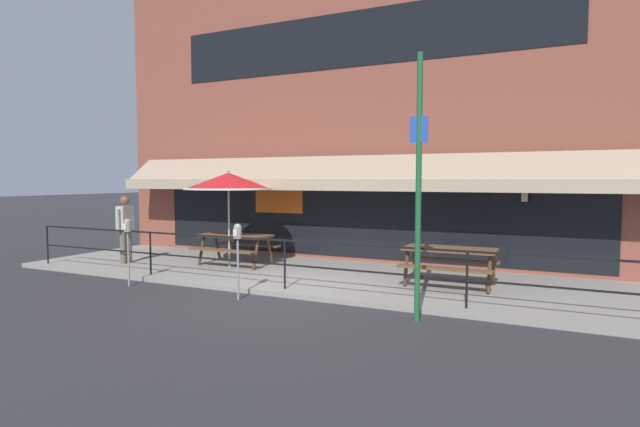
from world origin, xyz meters
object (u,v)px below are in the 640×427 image
object	(u,v)px
patio_umbrella_left	(228,182)
parking_meter_near	(128,232)
picnic_table_left	(235,241)
pedestrian_walking	(125,226)
picnic_table_centre	(450,256)
parking_meter_far	(238,238)
street_sign_pole	(419,185)

from	to	relation	value
patio_umbrella_left	parking_meter_near	world-z (taller)	patio_umbrella_left
picnic_table_left	pedestrian_walking	size ratio (longest dim) A/B	1.05
patio_umbrella_left	pedestrian_walking	xyz separation A→B (m)	(-2.69, -0.70, -1.12)
picnic_table_centre	patio_umbrella_left	size ratio (longest dim) A/B	0.76
picnic_table_centre	parking_meter_far	size ratio (longest dim) A/B	1.27
parking_meter_near	parking_meter_far	xyz separation A→B (m)	(2.76, -0.01, 0.00)
pedestrian_walking	parking_meter_near	bearing A→B (deg)	-42.34
picnic_table_left	patio_umbrella_left	world-z (taller)	patio_umbrella_left
picnic_table_left	street_sign_pole	xyz separation A→B (m)	(5.26, -2.61, 1.44)
picnic_table_centre	pedestrian_walking	world-z (taller)	pedestrian_walking
picnic_table_left	street_sign_pole	size ratio (longest dim) A/B	0.43
parking_meter_far	picnic_table_left	bearing A→B (deg)	125.72
picnic_table_left	parking_meter_far	xyz separation A→B (m)	(1.90, -2.65, 0.44)
parking_meter_far	pedestrian_walking	bearing A→B (deg)	159.90
pedestrian_walking	parking_meter_far	world-z (taller)	pedestrian_walking
patio_umbrella_left	street_sign_pole	xyz separation A→B (m)	(5.26, -2.34, -0.04)
parking_meter_near	patio_umbrella_left	bearing A→B (deg)	70.20
picnic_table_left	street_sign_pole	distance (m)	6.04
pedestrian_walking	street_sign_pole	xyz separation A→B (m)	(7.95, -1.64, 1.09)
picnic_table_left	picnic_table_centre	bearing A→B (deg)	-2.17
parking_meter_near	street_sign_pole	bearing A→B (deg)	0.30
picnic_table_left	parking_meter_near	bearing A→B (deg)	-107.94
patio_umbrella_left	picnic_table_centre	bearing A→B (deg)	0.71
street_sign_pole	patio_umbrella_left	bearing A→B (deg)	156.00
pedestrian_walking	patio_umbrella_left	bearing A→B (deg)	14.59
pedestrian_walking	parking_meter_near	size ratio (longest dim) A/B	1.20
picnic_table_left	patio_umbrella_left	size ratio (longest dim) A/B	0.76
picnic_table_left	pedestrian_walking	distance (m)	2.88
parking_meter_far	street_sign_pole	distance (m)	3.50
picnic_table_centre	street_sign_pole	world-z (taller)	street_sign_pole
picnic_table_left	parking_meter_far	size ratio (longest dim) A/B	1.27
parking_meter_near	parking_meter_far	world-z (taller)	same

